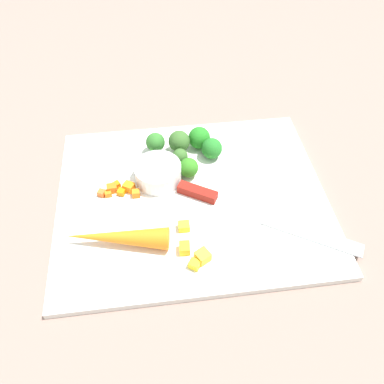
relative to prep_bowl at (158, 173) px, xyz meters
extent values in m
plane|color=gray|center=(0.05, -0.05, -0.03)|extent=(4.00, 4.00, 0.00)
cube|color=white|center=(0.05, -0.05, -0.02)|extent=(0.46, 0.38, 0.01)
cylinder|color=white|center=(0.00, 0.00, 0.00)|extent=(0.08, 0.08, 0.03)
cube|color=silver|center=(0.23, -0.15, -0.02)|extent=(0.15, 0.10, 0.00)
cube|color=maroon|center=(0.06, -0.05, -0.01)|extent=(0.07, 0.05, 0.02)
cone|color=orange|center=(-0.07, -0.13, 0.00)|extent=(0.16, 0.06, 0.04)
cube|color=orange|center=(-0.09, -0.03, -0.01)|extent=(0.01, 0.01, 0.01)
cube|color=orange|center=(-0.07, -0.01, -0.01)|extent=(0.02, 0.02, 0.01)
cube|color=orange|center=(-0.08, -0.02, -0.01)|extent=(0.02, 0.01, 0.01)
cube|color=orange|center=(-0.07, -0.03, -0.01)|extent=(0.02, 0.02, 0.01)
cube|color=orange|center=(-0.10, -0.03, -0.01)|extent=(0.02, 0.02, 0.01)
cube|color=orange|center=(-0.04, -0.03, -0.01)|extent=(0.01, 0.01, 0.01)
cube|color=orange|center=(-0.05, -0.02, -0.01)|extent=(0.02, 0.02, 0.02)
cube|color=yellow|center=(0.03, -0.11, -0.01)|extent=(0.02, 0.02, 0.01)
cube|color=yellow|center=(0.03, -0.16, -0.01)|extent=(0.02, 0.02, 0.02)
cube|color=yellow|center=(0.05, -0.17, -0.01)|extent=(0.03, 0.03, 0.02)
cube|color=yellow|center=(0.04, -0.19, -0.01)|extent=(0.02, 0.02, 0.01)
cylinder|color=#92C159|center=(0.05, 0.00, -0.01)|extent=(0.01, 0.01, 0.01)
sphere|color=#317B1F|center=(0.05, 0.00, 0.00)|extent=(0.04, 0.04, 0.04)
cylinder|color=#8BB16B|center=(0.10, 0.05, -0.01)|extent=(0.01, 0.01, 0.01)
sphere|color=#247526|center=(0.10, 0.05, 0.00)|extent=(0.04, 0.04, 0.04)
cylinder|color=#90B661|center=(0.05, 0.07, -0.01)|extent=(0.01, 0.01, 0.02)
sphere|color=#386429|center=(0.05, 0.07, 0.01)|extent=(0.04, 0.04, 0.04)
cylinder|color=#95C361|center=(0.00, 0.07, -0.01)|extent=(0.01, 0.01, 0.01)
sphere|color=#317129|center=(0.00, 0.07, 0.01)|extent=(0.04, 0.04, 0.04)
cylinder|color=#7FAF5E|center=(0.08, 0.08, -0.01)|extent=(0.01, 0.01, 0.01)
sphere|color=#237B20|center=(0.08, 0.08, 0.00)|extent=(0.04, 0.04, 0.04)
cylinder|color=#97C354|center=(0.04, 0.03, -0.01)|extent=(0.01, 0.01, 0.01)
sphere|color=#386329|center=(0.04, 0.03, 0.01)|extent=(0.03, 0.03, 0.03)
camera|label=1|loc=(0.00, -0.47, 0.49)|focal=35.89mm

